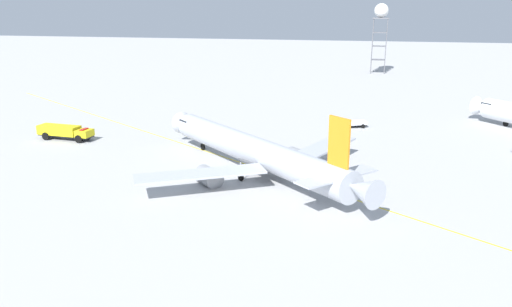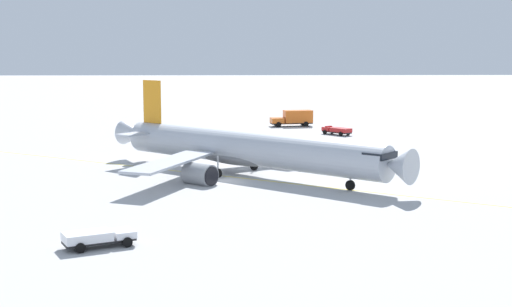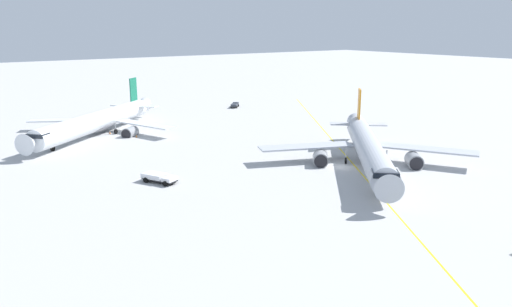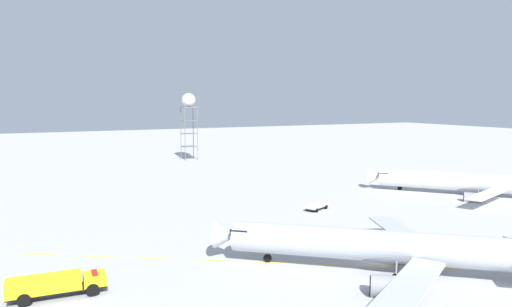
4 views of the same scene
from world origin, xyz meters
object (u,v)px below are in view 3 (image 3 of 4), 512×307
at_px(safety_cone_near, 137,136).
at_px(safety_cone_far, 110,133).
at_px(baggage_truck_truck, 235,105).
at_px(safety_cone_mid, 125,135).
at_px(pushback_tug_truck, 159,177).
at_px(airliner_main, 368,149).
at_px(airliner_secondary, 97,122).

bearing_deg(safety_cone_near, safety_cone_far, 26.89).
bearing_deg(baggage_truck_truck, safety_cone_mid, 158.33).
height_order(safety_cone_mid, safety_cone_far, same).
xyz_separation_m(pushback_tug_truck, safety_cone_mid, (34.68, -8.03, -0.53)).
bearing_deg(safety_cone_far, safety_cone_near, -153.11).
bearing_deg(safety_cone_mid, baggage_truck_truck, -64.48).
relative_size(baggage_truck_truck, safety_cone_far, 7.99).
relative_size(pushback_tug_truck, safety_cone_mid, 10.74).
height_order(pushback_tug_truck, safety_cone_near, pushback_tug_truck).
bearing_deg(airliner_main, safety_cone_far, -112.08).
distance_m(airliner_secondary, safety_cone_near, 9.73).
bearing_deg(safety_cone_near, baggage_truck_truck, -60.48).
height_order(airliner_secondary, pushback_tug_truck, airliner_secondary).
height_order(airliner_secondary, safety_cone_mid, airliner_secondary).
bearing_deg(safety_cone_mid, airliner_main, -152.59).
height_order(airliner_secondary, safety_cone_near, airliner_secondary).
bearing_deg(safety_cone_far, airliner_secondary, 70.23).
distance_m(airliner_secondary, safety_cone_mid, 6.83).
bearing_deg(safety_cone_far, baggage_truck_truck, -70.05).
relative_size(airliner_secondary, safety_cone_mid, 67.69).
relative_size(pushback_tug_truck, baggage_truck_truck, 1.34).
height_order(baggage_truck_truck, safety_cone_far, baggage_truck_truck).
distance_m(pushback_tug_truck, safety_cone_mid, 35.60).
distance_m(airliner_main, airliner_secondary, 58.56).
distance_m(pushback_tug_truck, baggage_truck_truck, 72.29).
relative_size(airliner_secondary, pushback_tug_truck, 6.31).
xyz_separation_m(pushback_tug_truck, safety_cone_far, (38.57, -6.06, -0.53)).
height_order(safety_cone_near, safety_cone_mid, same).
bearing_deg(pushback_tug_truck, safety_cone_mid, 141.09).
bearing_deg(pushback_tug_truck, baggage_truck_truck, 112.29).
relative_size(baggage_truck_truck, safety_cone_near, 7.99).
bearing_deg(baggage_truck_truck, airliner_main, -150.94).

